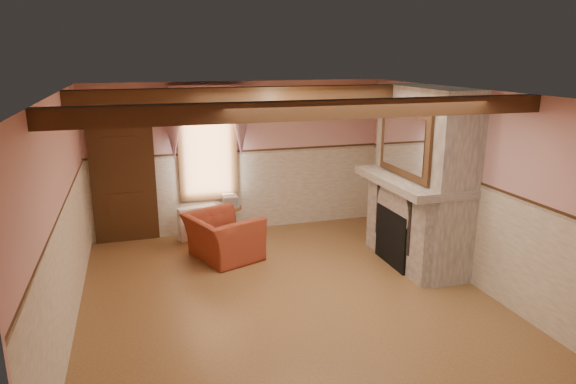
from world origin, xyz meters
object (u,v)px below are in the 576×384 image
object	(u,v)px
armchair	(223,237)
mantel_clock	(396,164)
bowl	(412,174)
oil_lamp	(397,161)
radiator	(198,222)
side_table	(229,221)

from	to	relation	value
armchair	mantel_clock	xyz separation A→B (m)	(2.84, -0.48, 1.15)
armchair	bowl	xyz separation A→B (m)	(2.84, -1.00, 1.09)
bowl	mantel_clock	world-z (taller)	mantel_clock
bowl	oil_lamp	world-z (taller)	oil_lamp
mantel_clock	oil_lamp	distance (m)	0.05
armchair	radiator	xyz separation A→B (m)	(-0.28, 1.07, -0.07)
mantel_clock	bowl	bearing A→B (deg)	-90.00
armchair	bowl	world-z (taller)	bowl
side_table	radiator	xyz separation A→B (m)	(-0.58, 0.00, 0.02)
side_table	oil_lamp	bearing A→B (deg)	-31.83
armchair	radiator	distance (m)	1.11
radiator	oil_lamp	xyz separation A→B (m)	(3.12, -1.57, 1.26)
radiator	armchair	bearing A→B (deg)	-88.68
radiator	bowl	size ratio (longest dim) A/B	2.10
bowl	oil_lamp	size ratio (longest dim) A/B	1.19
armchair	mantel_clock	distance (m)	3.10
armchair	side_table	world-z (taller)	armchair
side_table	mantel_clock	world-z (taller)	mantel_clock
mantel_clock	oil_lamp	world-z (taller)	oil_lamp
side_table	mantel_clock	xyz separation A→B (m)	(2.53, -1.55, 1.25)
radiator	bowl	bearing A→B (deg)	-47.00
side_table	radiator	size ratio (longest dim) A/B	0.79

